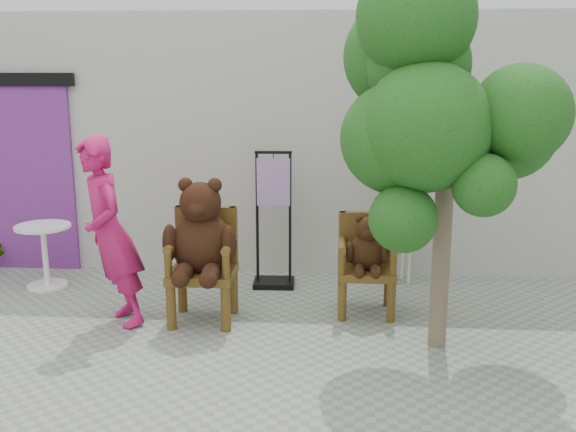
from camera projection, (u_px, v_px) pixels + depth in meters
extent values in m
plane|color=gray|center=(249.00, 369.00, 5.50)|extent=(60.00, 60.00, 0.00)
cube|color=#AFAEA4|center=(280.00, 142.00, 8.17)|extent=(9.00, 1.00, 3.00)
cube|color=#6F2A7E|center=(24.00, 178.00, 7.97)|extent=(1.20, 0.08, 2.20)
cube|color=black|center=(14.00, 79.00, 7.67)|extent=(1.40, 0.06, 0.15)
cylinder|color=#48300F|center=(171.00, 307.00, 6.27)|extent=(0.09, 0.09, 0.43)
cylinder|color=#48300F|center=(182.00, 291.00, 6.72)|extent=(0.09, 0.09, 0.43)
cylinder|color=#48300F|center=(226.00, 309.00, 6.24)|extent=(0.09, 0.09, 0.43)
cylinder|color=#48300F|center=(233.00, 292.00, 6.69)|extent=(0.09, 0.09, 0.43)
cube|color=#48300F|center=(203.00, 274.00, 6.42)|extent=(0.62, 0.57, 0.08)
cube|color=#48300F|center=(206.00, 235.00, 6.58)|extent=(0.59, 0.08, 0.57)
cylinder|color=#48300F|center=(179.00, 234.00, 6.60)|extent=(0.08, 0.08, 0.57)
cylinder|color=#48300F|center=(168.00, 264.00, 6.18)|extent=(0.07, 0.07, 0.26)
cylinder|color=#48300F|center=(174.00, 243.00, 6.37)|extent=(0.08, 0.54, 0.08)
cylinder|color=#48300F|center=(234.00, 235.00, 6.56)|extent=(0.08, 0.08, 0.57)
cylinder|color=#48300F|center=(226.00, 265.00, 6.14)|extent=(0.07, 0.07, 0.26)
cylinder|color=#48300F|center=(230.00, 244.00, 6.33)|extent=(0.08, 0.54, 0.08)
ellipsoid|color=black|center=(202.00, 244.00, 6.38)|extent=(0.59, 0.50, 0.62)
sphere|color=black|center=(200.00, 203.00, 6.26)|extent=(0.39, 0.39, 0.39)
ellipsoid|color=black|center=(197.00, 209.00, 6.12)|extent=(0.18, 0.14, 0.14)
sphere|color=black|center=(185.00, 185.00, 6.24)|extent=(0.14, 0.14, 0.14)
sphere|color=black|center=(215.00, 185.00, 6.22)|extent=(0.14, 0.14, 0.14)
ellipsoid|color=black|center=(170.00, 242.00, 6.27)|extent=(0.14, 0.20, 0.35)
ellipsoid|color=black|center=(184.00, 272.00, 6.18)|extent=(0.17, 0.34, 0.17)
sphere|color=black|center=(180.00, 279.00, 6.05)|extent=(0.17, 0.17, 0.17)
ellipsoid|color=black|center=(229.00, 244.00, 6.23)|extent=(0.14, 0.20, 0.35)
ellipsoid|color=black|center=(211.00, 273.00, 6.16)|extent=(0.17, 0.34, 0.17)
sphere|color=black|center=(208.00, 280.00, 6.03)|extent=(0.17, 0.17, 0.17)
cylinder|color=#48300F|center=(342.00, 301.00, 6.49)|extent=(0.08, 0.08, 0.39)
cylinder|color=#48300F|center=(342.00, 287.00, 6.90)|extent=(0.08, 0.08, 0.39)
cylinder|color=#48300F|center=(391.00, 302.00, 6.46)|extent=(0.08, 0.08, 0.39)
cylinder|color=#48300F|center=(388.00, 288.00, 6.87)|extent=(0.08, 0.08, 0.39)
cube|color=#48300F|center=(366.00, 272.00, 6.63)|extent=(0.56, 0.52, 0.07)
cube|color=#48300F|center=(366.00, 237.00, 6.78)|extent=(0.53, 0.07, 0.52)
cylinder|color=#48300F|center=(342.00, 237.00, 6.79)|extent=(0.07, 0.07, 0.52)
cylinder|color=#48300F|center=(342.00, 262.00, 6.41)|extent=(0.07, 0.07, 0.23)
cylinder|color=#48300F|center=(342.00, 245.00, 6.58)|extent=(0.07, 0.49, 0.07)
cylinder|color=#48300F|center=(391.00, 238.00, 6.76)|extent=(0.07, 0.07, 0.52)
cylinder|color=#48300F|center=(394.00, 264.00, 6.37)|extent=(0.07, 0.07, 0.23)
cylinder|color=#48300F|center=(392.00, 246.00, 6.55)|extent=(0.07, 0.49, 0.07)
ellipsoid|color=black|center=(367.00, 253.00, 6.59)|extent=(0.36, 0.30, 0.38)
sphere|color=black|center=(368.00, 229.00, 6.52)|extent=(0.24, 0.24, 0.24)
ellipsoid|color=black|center=(368.00, 233.00, 6.43)|extent=(0.11, 0.09, 0.09)
sphere|color=black|center=(359.00, 218.00, 6.51)|extent=(0.08, 0.08, 0.08)
sphere|color=black|center=(377.00, 219.00, 6.50)|extent=(0.08, 0.08, 0.08)
ellipsoid|color=black|center=(350.00, 252.00, 6.53)|extent=(0.08, 0.12, 0.21)
ellipsoid|color=black|center=(359.00, 270.00, 6.47)|extent=(0.11, 0.21, 0.11)
sphere|color=black|center=(359.00, 274.00, 6.39)|extent=(0.10, 0.10, 0.10)
ellipsoid|color=black|center=(385.00, 253.00, 6.50)|extent=(0.08, 0.12, 0.21)
ellipsoid|color=black|center=(375.00, 270.00, 6.46)|extent=(0.11, 0.21, 0.11)
sphere|color=black|center=(376.00, 274.00, 6.38)|extent=(0.10, 0.10, 0.10)
imported|color=#B61657|center=(110.00, 233.00, 6.23)|extent=(0.73, 0.79, 1.80)
cylinder|color=white|center=(43.00, 227.00, 7.35)|extent=(0.60, 0.60, 0.03)
cylinder|color=white|center=(45.00, 256.00, 7.43)|extent=(0.06, 0.06, 0.68)
cylinder|color=white|center=(48.00, 285.00, 7.51)|extent=(0.44, 0.44, 0.03)
cube|color=black|center=(257.00, 220.00, 7.39)|extent=(0.03, 0.03, 1.50)
cube|color=black|center=(290.00, 221.00, 7.38)|extent=(0.03, 0.03, 1.50)
cube|color=black|center=(273.00, 152.00, 7.21)|extent=(0.40, 0.04, 0.03)
cube|color=black|center=(274.00, 283.00, 7.55)|extent=(0.46, 0.36, 0.06)
cube|color=#A783BE|center=(273.00, 182.00, 7.28)|extent=(0.36, 0.05, 0.52)
cylinder|color=black|center=(273.00, 155.00, 7.22)|extent=(0.01, 0.01, 0.08)
cylinder|color=white|center=(400.00, 244.00, 7.58)|extent=(0.32, 0.32, 0.03)
cylinder|color=white|center=(406.00, 261.00, 7.71)|extent=(0.03, 0.03, 0.44)
cylinder|color=white|center=(391.00, 261.00, 7.72)|extent=(0.03, 0.03, 0.44)
cylinder|color=white|center=(392.00, 265.00, 7.55)|extent=(0.03, 0.03, 0.44)
cylinder|color=white|center=(407.00, 265.00, 7.54)|extent=(0.03, 0.03, 0.44)
cylinder|color=black|center=(399.00, 190.00, 7.49)|extent=(0.14, 0.09, 0.79)
cylinder|color=olive|center=(397.00, 161.00, 7.46)|extent=(0.05, 0.04, 0.08)
cylinder|color=black|center=(404.00, 190.00, 7.48)|extent=(0.11, 0.11, 0.80)
cylinder|color=olive|center=(408.00, 161.00, 7.43)|extent=(0.04, 0.04, 0.08)
cylinder|color=black|center=(402.00, 190.00, 7.49)|extent=(0.15, 0.06, 0.79)
cylinder|color=olive|center=(404.00, 161.00, 7.46)|extent=(0.05, 0.04, 0.08)
cylinder|color=black|center=(406.00, 191.00, 7.42)|extent=(0.09, 0.15, 0.79)
cylinder|color=olive|center=(412.00, 163.00, 7.32)|extent=(0.04, 0.05, 0.08)
cylinder|color=black|center=(406.00, 191.00, 7.44)|extent=(0.03, 0.15, 0.79)
cylinder|color=olive|center=(412.00, 162.00, 7.36)|extent=(0.04, 0.05, 0.08)
cylinder|color=black|center=(398.00, 190.00, 7.47)|extent=(0.07, 0.10, 0.80)
cylinder|color=olive|center=(396.00, 161.00, 7.42)|extent=(0.04, 0.04, 0.07)
cylinder|color=brown|center=(444.00, 195.00, 5.67)|extent=(0.15, 0.15, 2.71)
sphere|color=#103C10|center=(416.00, 17.00, 5.20)|extent=(0.94, 0.94, 0.94)
sphere|color=#103C10|center=(396.00, 138.00, 5.38)|extent=(0.90, 0.90, 0.90)
sphere|color=#103C10|center=(401.00, 56.00, 5.71)|extent=(0.97, 0.97, 0.97)
sphere|color=#103C10|center=(507.00, 129.00, 5.66)|extent=(0.86, 0.86, 0.86)
sphere|color=#103C10|center=(418.00, 64.00, 5.44)|extent=(0.85, 0.85, 0.85)
sphere|color=#103C10|center=(521.00, 114.00, 5.13)|extent=(0.77, 0.77, 0.77)
sphere|color=#103C10|center=(426.00, 127.00, 5.19)|extent=(1.02, 1.02, 1.02)
sphere|color=#103C10|center=(403.00, 219.00, 5.25)|extent=(0.54, 0.54, 0.54)
sphere|color=#103C10|center=(484.00, 185.00, 5.05)|extent=(0.48, 0.48, 0.48)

